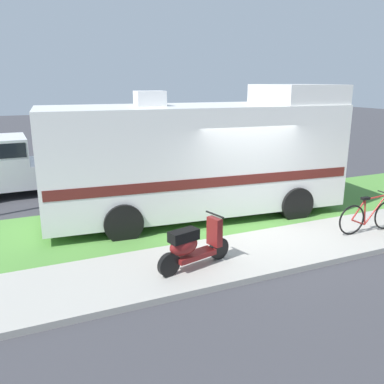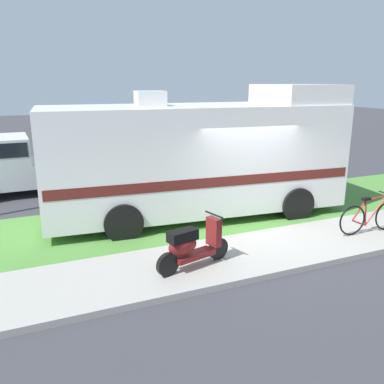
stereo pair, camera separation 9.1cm
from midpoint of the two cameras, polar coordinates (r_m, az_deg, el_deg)
The scene contains 7 objects.
ground_plane at distance 9.99m, azimuth 8.59°, elevation -5.56°, with size 80.00×80.00×0.00m, color #38383D.
sidewalk at distance 9.06m, azimuth 12.69°, elevation -7.62°, with size 24.00×2.00×0.12m.
grass_strip at distance 11.19m, azimuth 4.50°, elevation -2.90°, with size 24.00×3.40×0.08m.
motorhome_rv at distance 10.62m, azimuth 0.71°, elevation 5.06°, with size 7.88×3.12×3.45m.
scooter at distance 7.61m, azimuth -0.29°, elevation -7.51°, with size 1.62×0.65×0.97m.
bicycle at distance 10.26m, azimuth 23.49°, elevation -3.10°, with size 1.73×0.52×0.91m.
pickup_truck_near at distance 14.30m, azimuth -23.77°, elevation 3.75°, with size 5.56×2.32×1.85m.
Camera 1 is at (-5.14, -7.81, 3.53)m, focal length 37.87 mm.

